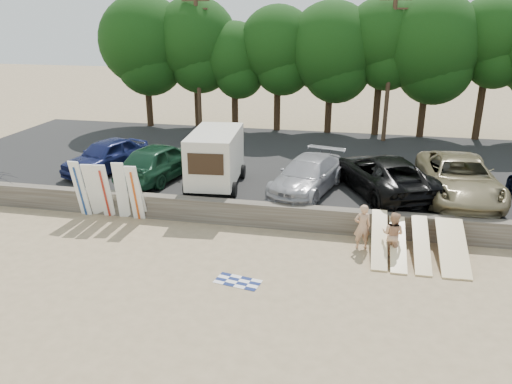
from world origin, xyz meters
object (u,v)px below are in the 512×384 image
at_px(cooler, 381,238).
at_px(car_1, 160,161).
at_px(box_trailer, 215,156).
at_px(beachgoer_b, 393,234).
at_px(car_4, 459,178).
at_px(car_0, 106,156).
at_px(beachgoer_a, 362,227).
at_px(car_3, 383,174).
at_px(car_2, 307,175).

bearing_deg(cooler, car_1, 164.07).
bearing_deg(box_trailer, car_1, 163.97).
height_order(car_1, cooler, car_1).
bearing_deg(cooler, beachgoer_b, -68.41).
relative_size(car_4, beachgoer_b, 3.83).
relative_size(beachgoer_b, cooler, 4.42).
bearing_deg(car_4, car_1, 178.56).
distance_m(car_0, beachgoer_a, 13.61).
distance_m(car_3, beachgoer_a, 4.55).
distance_m(car_2, beachgoer_b, 5.56).
relative_size(car_3, cooler, 16.31).
bearing_deg(car_3, car_2, -14.21).
height_order(car_3, car_4, car_4).
xyz_separation_m(box_trailer, beachgoer_a, (6.69, -3.73, -1.28)).
bearing_deg(car_3, beachgoer_a, 55.22).
distance_m(car_0, car_2, 10.28).
height_order(car_2, car_4, car_4).
relative_size(car_1, car_4, 0.81).
height_order(car_4, beachgoer_b, car_4).
distance_m(car_3, beachgoer_b, 4.88).
distance_m(car_0, cooler, 14.15).
distance_m(car_0, car_4, 16.73).
height_order(car_2, beachgoer_b, car_2).
xyz_separation_m(box_trailer, car_2, (4.21, 0.10, -0.68)).
relative_size(beachgoer_a, cooler, 4.58).
distance_m(box_trailer, beachgoer_b, 8.90).
bearing_deg(beachgoer_a, car_2, -70.76).
bearing_deg(box_trailer, cooler, -27.50).
distance_m(box_trailer, car_3, 7.57).
relative_size(car_0, beachgoer_a, 2.77).
xyz_separation_m(box_trailer, car_3, (7.51, 0.69, -0.59)).
height_order(car_2, cooler, car_2).
bearing_deg(cooler, beachgoer_a, -135.56).
distance_m(box_trailer, car_4, 10.74).
relative_size(car_2, car_3, 0.86).
relative_size(box_trailer, car_0, 0.88).
xyz_separation_m(car_4, beachgoer_a, (-4.01, -4.45, -0.72)).
relative_size(car_2, cooler, 14.01).
bearing_deg(car_0, car_4, 17.23).
xyz_separation_m(car_0, car_3, (13.53, -0.38, 0.04)).
distance_m(box_trailer, car_1, 3.04).
bearing_deg(car_4, beachgoer_b, -123.21).
bearing_deg(car_0, car_2, 13.03).
bearing_deg(car_2, beachgoer_a, -41.85).
bearing_deg(car_4, car_0, 176.75).
distance_m(car_1, car_4, 13.64).
relative_size(car_1, beachgoer_b, 3.11).
distance_m(car_1, car_2, 7.16).
distance_m(car_2, car_4, 6.52).
xyz_separation_m(beachgoer_a, cooler, (0.74, 0.64, -0.71)).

